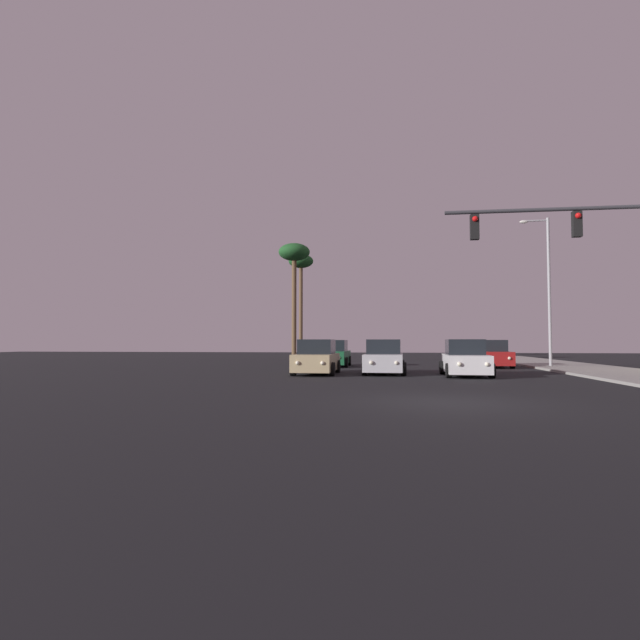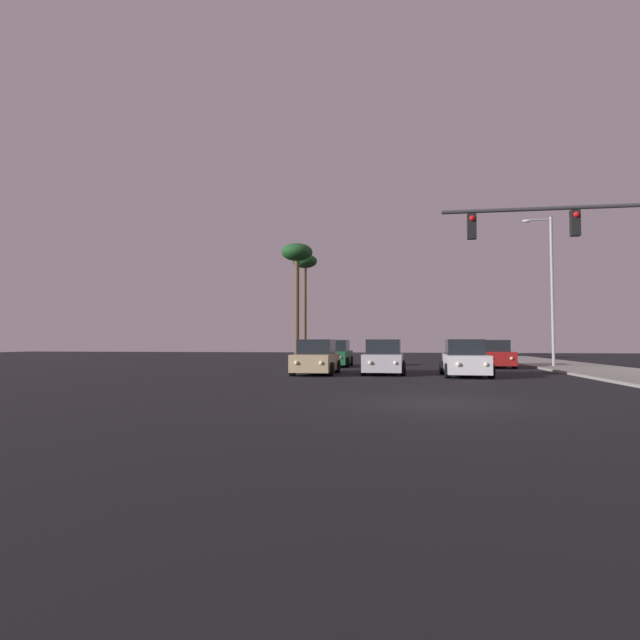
# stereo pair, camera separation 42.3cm
# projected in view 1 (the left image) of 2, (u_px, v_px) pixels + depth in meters

# --- Properties ---
(ground_plane) EXTENTS (120.00, 120.00, 0.00)m
(ground_plane) POSITION_uv_depth(u_px,v_px,m) (448.00, 402.00, 12.95)
(ground_plane) COLOR black
(car_silver) EXTENTS (2.04, 4.34, 1.68)m
(car_silver) POSITION_uv_depth(u_px,v_px,m) (384.00, 358.00, 24.37)
(car_silver) COLOR #B7B7BC
(car_silver) RESTS_ON ground
(car_green) EXTENTS (2.04, 4.33, 1.68)m
(car_green) POSITION_uv_depth(u_px,v_px,m) (333.00, 354.00, 31.76)
(car_green) COLOR #195933
(car_green) RESTS_ON ground
(car_tan) EXTENTS (2.04, 4.32, 1.68)m
(car_tan) POSITION_uv_depth(u_px,v_px,m) (317.00, 358.00, 24.20)
(car_tan) COLOR tan
(car_tan) RESTS_ON ground
(car_red) EXTENTS (2.04, 4.31, 1.68)m
(car_red) POSITION_uv_depth(u_px,v_px,m) (491.00, 355.00, 30.62)
(car_red) COLOR maroon
(car_red) RESTS_ON ground
(car_white) EXTENTS (2.04, 4.34, 1.68)m
(car_white) POSITION_uv_depth(u_px,v_px,m) (465.00, 359.00, 22.86)
(car_white) COLOR silver
(car_white) RESTS_ON ground
(traffic_light_mast) EXTENTS (7.03, 0.36, 6.50)m
(traffic_light_mast) POSITION_uv_depth(u_px,v_px,m) (591.00, 251.00, 17.29)
(traffic_light_mast) COLOR #38383D
(traffic_light_mast) RESTS_ON sidewalk_right
(street_lamp) EXTENTS (1.74, 0.24, 9.00)m
(street_lamp) POSITION_uv_depth(u_px,v_px,m) (547.00, 283.00, 30.20)
(street_lamp) COLOR #99999E
(street_lamp) RESTS_ON sidewalk_right
(palm_tree_far) EXTENTS (2.40, 2.40, 10.05)m
(palm_tree_far) POSITION_uv_depth(u_px,v_px,m) (301.00, 268.00, 48.29)
(palm_tree_far) COLOR brown
(palm_tree_far) RESTS_ON ground
(palm_tree_mid) EXTENTS (2.40, 2.40, 9.11)m
(palm_tree_mid) POSITION_uv_depth(u_px,v_px,m) (294.00, 259.00, 38.19)
(palm_tree_mid) COLOR brown
(palm_tree_mid) RESTS_ON ground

